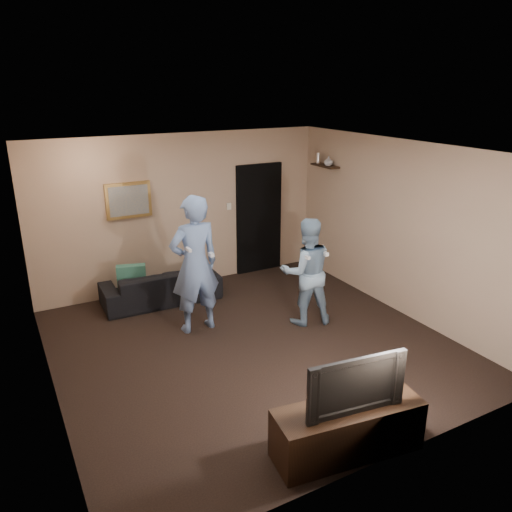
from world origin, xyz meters
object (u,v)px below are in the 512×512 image
wii_player_right (306,272)px  wii_player_left (195,265)px  sofa (161,286)px  tv_console (348,430)px  television (351,381)px

wii_player_right → wii_player_left: bearing=159.8°
sofa → wii_player_right: bearing=135.5°
tv_console → television: bearing=-172.4°
wii_player_left → wii_player_right: 1.60m
tv_console → wii_player_right: (1.19, 2.50, 0.54)m
tv_console → television: television is taller
tv_console → television: (-0.00, 0.00, 0.54)m
sofa → television: television is taller
sofa → wii_player_left: bearing=98.9°
television → sofa: bearing=103.6°
sofa → wii_player_right: size_ratio=1.17×
television → wii_player_left: size_ratio=0.50×
wii_player_right → television: bearing=-115.4°
television → wii_player_right: bearing=72.2°
tv_console → wii_player_left: wii_player_left is taller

